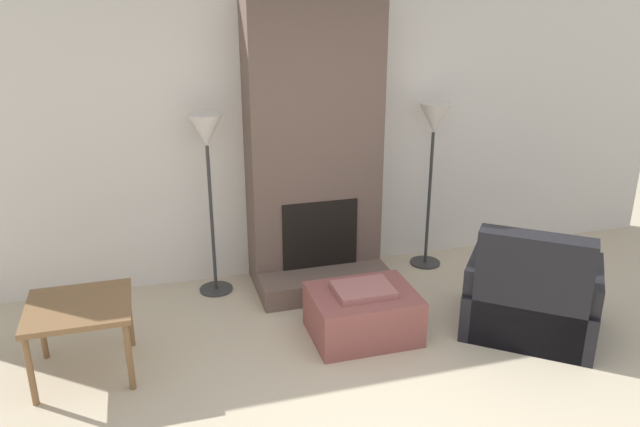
% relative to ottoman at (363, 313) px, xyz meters
% --- Properties ---
extents(wall_back, '(7.64, 0.06, 2.60)m').
position_rel_ottoman_xyz_m(wall_back, '(-0.08, 1.38, 1.10)').
color(wall_back, silver).
rests_on(wall_back, ground_plane).
extents(fireplace, '(1.17, 0.81, 2.60)m').
position_rel_ottoman_xyz_m(fireplace, '(-0.08, 1.11, 1.03)').
color(fireplace, brown).
rests_on(fireplace, ground_plane).
extents(ottoman, '(0.81, 0.63, 0.42)m').
position_rel_ottoman_xyz_m(ottoman, '(0.00, 0.00, 0.00)').
color(ottoman, '#8C4C47').
rests_on(ottoman, ground_plane).
extents(armchair, '(1.29, 1.27, 0.93)m').
position_rel_ottoman_xyz_m(armchair, '(1.27, -0.34, 0.09)').
color(armchair, black).
rests_on(armchair, ground_plane).
extents(side_table, '(0.70, 0.65, 0.55)m').
position_rel_ottoman_xyz_m(side_table, '(-2.06, 0.06, 0.29)').
color(side_table, brown).
rests_on(side_table, ground_plane).
extents(floor_lamp_left, '(0.30, 0.30, 1.61)m').
position_rel_ottoman_xyz_m(floor_lamp_left, '(-1.02, 1.09, 1.15)').
color(floor_lamp_left, '#333333').
rests_on(floor_lamp_left, ground_plane).
extents(floor_lamp_right, '(0.30, 0.30, 1.60)m').
position_rel_ottoman_xyz_m(floor_lamp_right, '(1.06, 1.09, 1.14)').
color(floor_lamp_right, '#333333').
rests_on(floor_lamp_right, ground_plane).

